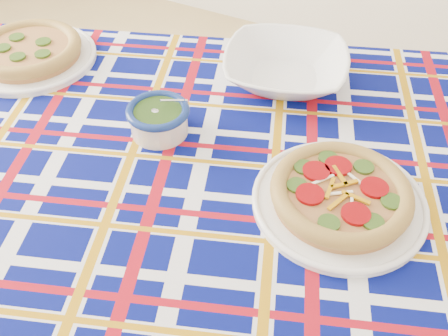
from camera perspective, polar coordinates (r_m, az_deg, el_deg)
The scene contains 7 objects.
floor at distance 1.92m, azimuth -14.15°, elevation -12.25°, with size 4.00×4.00×0.00m, color tan.
dining_table at distance 1.08m, azimuth 1.29°, elevation -4.61°, with size 2.04×1.65×0.83m.
tablecloth at distance 1.06m, azimuth 1.32°, elevation -3.65°, with size 1.80×1.14×0.12m, color #050B5C, non-canonical shape.
main_focaccia_plate at distance 0.98m, azimuth 13.22°, elevation -2.81°, with size 0.35×0.35×0.07m, color #AA6F3C, non-canonical shape.
pesto_bowl at distance 1.12m, azimuth -7.50°, elevation 5.77°, with size 0.14×0.14×0.08m, color black, non-canonical shape.
serving_bowl at distance 1.28m, azimuth 7.04°, elevation 11.33°, with size 0.31×0.31×0.08m, color white.
second_focaccia_plate at distance 1.45m, azimuth -21.42°, elevation 12.45°, with size 0.35×0.35×0.06m, color #AA6F3C, non-canonical shape.
Camera 1 is at (0.88, -0.68, 1.57)m, focal length 40.00 mm.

